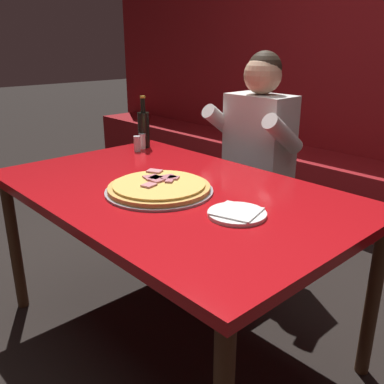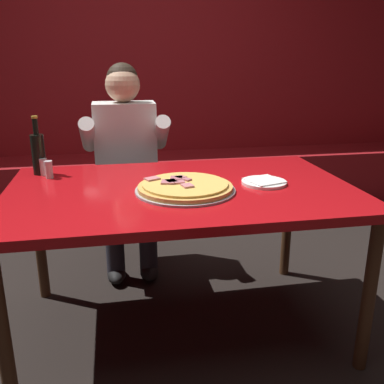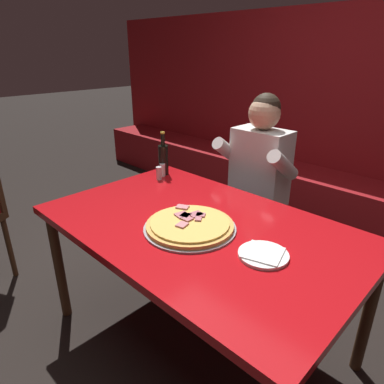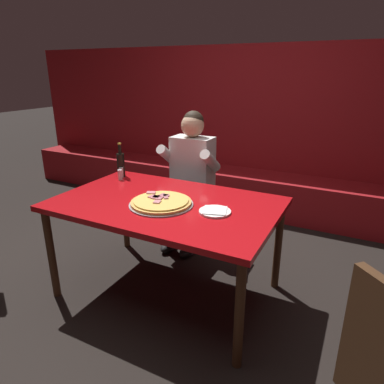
{
  "view_description": "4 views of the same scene",
  "coord_description": "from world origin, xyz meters",
  "px_view_note": "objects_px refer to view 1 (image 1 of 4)",
  "views": [
    {
      "loc": [
        1.31,
        -1.08,
        1.33
      ],
      "look_at": [
        0.01,
        0.11,
        0.7
      ],
      "focal_mm": 40.0,
      "sensor_mm": 36.0,
      "label": 1
    },
    {
      "loc": [
        -0.29,
        -1.84,
        1.31
      ],
      "look_at": [
        0.06,
        0.04,
        0.7
      ],
      "focal_mm": 40.0,
      "sensor_mm": 36.0,
      "label": 2
    },
    {
      "loc": [
        1.02,
        -1.09,
        1.54
      ],
      "look_at": [
        -0.06,
        0.02,
        0.89
      ],
      "focal_mm": 32.0,
      "sensor_mm": 36.0,
      "label": 3
    },
    {
      "loc": [
        1.19,
        -1.92,
        1.62
      ],
      "look_at": [
        0.04,
        0.33,
        0.71
      ],
      "focal_mm": 32.0,
      "sensor_mm": 36.0,
      "label": 4
    }
  ],
  "objects_px": {
    "shaker_black_pepper": "(142,142)",
    "shaker_red_pepper_flakes": "(137,144)",
    "main_dining_table": "(172,203)",
    "beer_bottle": "(144,128)",
    "pizza": "(159,188)",
    "plate_white_paper": "(237,213)",
    "diner_seated_blue_shirt": "(249,155)"
  },
  "relations": [
    {
      "from": "main_dining_table",
      "to": "shaker_red_pepper_flakes",
      "type": "xyz_separation_m",
      "value": [
        -0.61,
        0.26,
        0.11
      ]
    },
    {
      "from": "main_dining_table",
      "to": "plate_white_paper",
      "type": "distance_m",
      "value": 0.4
    },
    {
      "from": "shaker_black_pepper",
      "to": "shaker_red_pepper_flakes",
      "type": "height_order",
      "value": "same"
    },
    {
      "from": "main_dining_table",
      "to": "beer_bottle",
      "type": "distance_m",
      "value": 0.77
    },
    {
      "from": "pizza",
      "to": "shaker_black_pepper",
      "type": "height_order",
      "value": "shaker_black_pepper"
    },
    {
      "from": "main_dining_table",
      "to": "plate_white_paper",
      "type": "relative_size",
      "value": 7.45
    },
    {
      "from": "plate_white_paper",
      "to": "beer_bottle",
      "type": "distance_m",
      "value": 1.12
    },
    {
      "from": "beer_bottle",
      "to": "shaker_black_pepper",
      "type": "xyz_separation_m",
      "value": [
        0.02,
        -0.03,
        -0.07
      ]
    },
    {
      "from": "shaker_black_pepper",
      "to": "shaker_red_pepper_flakes",
      "type": "xyz_separation_m",
      "value": [
        0.03,
        -0.06,
        0.0
      ]
    },
    {
      "from": "shaker_red_pepper_flakes",
      "to": "beer_bottle",
      "type": "bearing_deg",
      "value": 121.78
    },
    {
      "from": "plate_white_paper",
      "to": "diner_seated_blue_shirt",
      "type": "bearing_deg",
      "value": 127.69
    },
    {
      "from": "main_dining_table",
      "to": "diner_seated_blue_shirt",
      "type": "relative_size",
      "value": 1.23
    },
    {
      "from": "shaker_black_pepper",
      "to": "main_dining_table",
      "type": "bearing_deg",
      "value": -26.73
    },
    {
      "from": "pizza",
      "to": "beer_bottle",
      "type": "xyz_separation_m",
      "value": [
        -0.67,
        0.42,
        0.09
      ]
    },
    {
      "from": "shaker_black_pepper",
      "to": "diner_seated_blue_shirt",
      "type": "relative_size",
      "value": 0.07
    },
    {
      "from": "shaker_black_pepper",
      "to": "beer_bottle",
      "type": "bearing_deg",
      "value": 126.84
    },
    {
      "from": "pizza",
      "to": "main_dining_table",
      "type": "bearing_deg",
      "value": 95.15
    },
    {
      "from": "shaker_black_pepper",
      "to": "shaker_red_pepper_flakes",
      "type": "distance_m",
      "value": 0.07
    },
    {
      "from": "main_dining_table",
      "to": "shaker_black_pepper",
      "type": "xyz_separation_m",
      "value": [
        -0.64,
        0.32,
        0.11
      ]
    },
    {
      "from": "pizza",
      "to": "beer_bottle",
      "type": "bearing_deg",
      "value": 147.78
    },
    {
      "from": "pizza",
      "to": "plate_white_paper",
      "type": "bearing_deg",
      "value": 6.98
    },
    {
      "from": "plate_white_paper",
      "to": "beer_bottle",
      "type": "bearing_deg",
      "value": 160.37
    },
    {
      "from": "pizza",
      "to": "shaker_red_pepper_flakes",
      "type": "xyz_separation_m",
      "value": [
        -0.61,
        0.33,
        0.02
      ]
    },
    {
      "from": "plate_white_paper",
      "to": "diner_seated_blue_shirt",
      "type": "distance_m",
      "value": 0.99
    },
    {
      "from": "beer_bottle",
      "to": "shaker_black_pepper",
      "type": "relative_size",
      "value": 3.4
    },
    {
      "from": "main_dining_table",
      "to": "pizza",
      "type": "xyz_separation_m",
      "value": [
        0.01,
        -0.07,
        0.08
      ]
    },
    {
      "from": "pizza",
      "to": "diner_seated_blue_shirt",
      "type": "bearing_deg",
      "value": 105.1
    },
    {
      "from": "main_dining_table",
      "to": "plate_white_paper",
      "type": "xyz_separation_m",
      "value": [
        0.39,
        -0.02,
        0.07
      ]
    },
    {
      "from": "pizza",
      "to": "diner_seated_blue_shirt",
      "type": "xyz_separation_m",
      "value": [
        -0.22,
        0.83,
        -0.05
      ]
    },
    {
      "from": "shaker_black_pepper",
      "to": "plate_white_paper",
      "type": "bearing_deg",
      "value": -18.55
    },
    {
      "from": "diner_seated_blue_shirt",
      "to": "main_dining_table",
      "type": "bearing_deg",
      "value": -74.03
    },
    {
      "from": "main_dining_table",
      "to": "pizza",
      "type": "height_order",
      "value": "pizza"
    }
  ]
}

